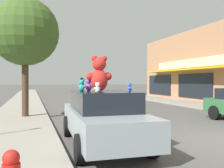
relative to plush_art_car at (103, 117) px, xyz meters
The scene contains 13 objects.
ground_plane 3.69m from the plush_art_car, ahead, with size 260.00×260.00×0.00m, color #514F4C.
sidewalk_near 2.60m from the plush_art_car, 165.92° to the right, with size 2.60×90.00×0.15m.
plush_art_car is the anchor object (origin of this frame).
teddy_bear_giant 1.19m from the plush_art_car, 149.17° to the right, with size 0.73×0.47×0.98m.
teddy_bear_teal 1.05m from the plush_art_car, behind, with size 0.23×0.21×0.32m.
teddy_bear_black 1.31m from the plush_art_car, 115.76° to the left, with size 0.23×0.29×0.39m.
teddy_bear_white 1.43m from the plush_art_car, 111.74° to the right, with size 0.19×0.14×0.25m.
teddy_bear_orange 0.99m from the plush_art_car, 92.11° to the left, with size 0.24×0.28×0.39m.
teddy_bear_purple 0.96m from the plush_art_car, 164.59° to the left, with size 0.27×0.19×0.35m.
teddy_bear_blue 1.36m from the plush_art_car, 68.20° to the right, with size 0.13×0.18×0.24m.
teddy_bear_yellow 1.37m from the plush_art_car, 84.23° to the left, with size 0.18×0.18×0.26m.
teddy_bear_green 1.07m from the plush_art_car, 141.89° to the left, with size 0.23×0.19×0.31m.
street_tree 6.84m from the plush_art_car, 111.01° to the left, with size 3.14×3.14×5.49m.
Camera 1 is at (-5.43, -6.04, 1.78)m, focal length 40.00 mm.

